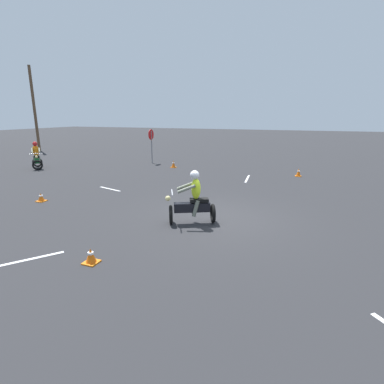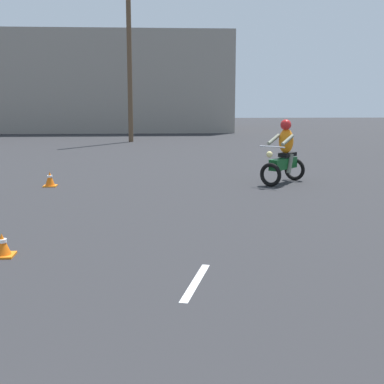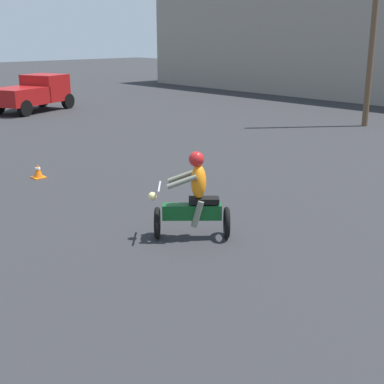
# 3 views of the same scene
# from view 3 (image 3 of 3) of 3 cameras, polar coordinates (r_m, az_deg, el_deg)

# --- Properties ---
(motorcycle_rider_background) EXTENTS (1.38, 1.44, 1.66)m
(motorcycle_rider_background) POSITION_cam_3_polar(r_m,az_deg,el_deg) (9.87, 0.20, -0.97)
(motorcycle_rider_background) COLOR black
(motorcycle_rider_background) RESTS_ON ground
(pickup_truck) EXTENTS (3.31, 4.55, 1.73)m
(pickup_truck) POSITION_cam_3_polar(r_m,az_deg,el_deg) (27.80, -16.57, 10.16)
(pickup_truck) COLOR black
(pickup_truck) RESTS_ON ground
(traffic_cone_far_center) EXTENTS (0.32, 0.32, 0.38)m
(traffic_cone_far_center) POSITION_cam_3_polar(r_m,az_deg,el_deg) (14.78, -16.10, 2.14)
(traffic_cone_far_center) COLOR orange
(traffic_cone_far_center) RESTS_ON ground
(building_backdrop) EXTENTS (28.05, 9.64, 6.43)m
(building_backdrop) POSITION_cam_3_polar(r_m,az_deg,el_deg) (36.87, 16.82, 15.12)
(building_backdrop) COLOR gray
(building_backdrop) RESTS_ON ground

